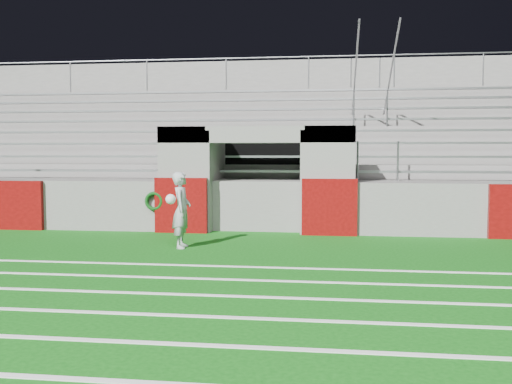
# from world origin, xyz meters

# --- Properties ---
(ground) EXTENTS (90.00, 90.00, 0.00)m
(ground) POSITION_xyz_m (0.00, 0.00, 0.00)
(ground) COLOR #0D510E
(ground) RESTS_ON ground
(field_markings) EXTENTS (28.00, 8.09, 0.01)m
(field_markings) POSITION_xyz_m (0.00, -5.00, 0.01)
(field_markings) COLOR white
(field_markings) RESTS_ON ground
(stadium_structure) EXTENTS (26.00, 8.48, 5.42)m
(stadium_structure) POSITION_xyz_m (0.00, 7.97, 1.49)
(stadium_structure) COLOR slate
(stadium_structure) RESTS_ON ground
(goalkeeper_with_ball) EXTENTS (0.50, 0.61, 1.57)m
(goalkeeper_with_ball) POSITION_xyz_m (-1.22, 0.79, 0.79)
(goalkeeper_with_ball) COLOR #A1A7AA
(goalkeeper_with_ball) RESTS_ON ground
(hose_coil) EXTENTS (0.49, 0.14, 0.49)m
(hose_coil) POSITION_xyz_m (-2.47, 2.93, 0.77)
(hose_coil) COLOR #0B3B10
(hose_coil) RESTS_ON ground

